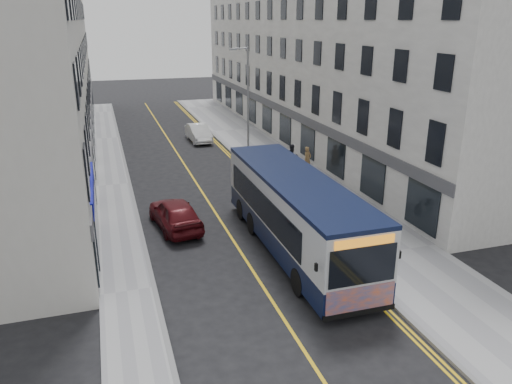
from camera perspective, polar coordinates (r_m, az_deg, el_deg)
ground at (r=21.32m, az=-1.10°, el=-7.89°), size 140.00×140.00×0.00m
pavement_east at (r=33.77m, az=3.35°, el=2.56°), size 4.50×64.00×0.12m
pavement_west at (r=31.74m, az=-16.03°, el=0.73°), size 2.00×64.00×0.12m
kerb_east at (r=33.06m, az=-0.30°, el=2.24°), size 0.18×64.00×0.13m
kerb_west at (r=31.76m, az=-14.24°, el=0.91°), size 0.18×64.00×0.13m
road_centre_line at (r=32.19m, az=-7.13°, el=1.49°), size 0.12×64.00×0.01m
road_dbl_yellow_inner at (r=32.96m, az=-1.05°, el=2.06°), size 0.10×64.00×0.01m
road_dbl_yellow_outer at (r=33.01m, az=-0.72°, el=2.09°), size 0.10×64.00×0.01m
terrace_east at (r=42.80m, az=5.96°, el=14.79°), size 6.00×46.00×13.00m
terrace_west at (r=39.54m, az=-23.35°, el=13.03°), size 6.00×46.00×13.00m
streetlamp at (r=34.01m, az=-1.04°, el=10.18°), size 1.32×0.18×8.00m
city_bus at (r=21.52m, az=4.52°, el=-2.24°), size 2.73×11.73×3.41m
bicycle at (r=25.45m, az=11.42°, el=-2.22°), size 1.85×1.25×0.92m
pedestrian_near at (r=33.11m, az=5.90°, el=3.75°), size 0.71×0.60×1.66m
pedestrian_far at (r=33.38m, az=4.17°, el=4.00°), size 0.98×0.84×1.74m
car_white at (r=42.14m, az=-6.58°, el=6.72°), size 1.64×4.32×1.41m
car_maroon at (r=24.56m, az=-9.23°, el=-2.43°), size 2.37×4.65×1.52m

